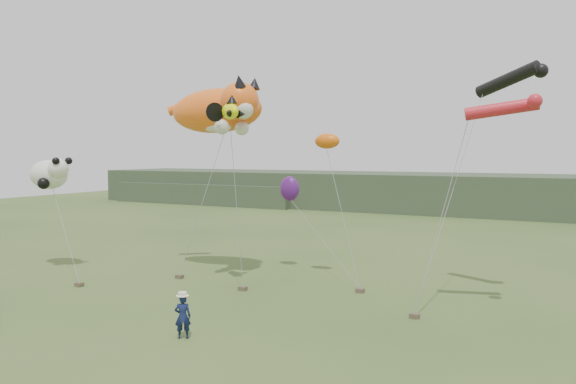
# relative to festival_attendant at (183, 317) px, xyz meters

# --- Properties ---
(ground) EXTENTS (120.00, 120.00, 0.00)m
(ground) POSITION_rel_festival_attendant_xyz_m (0.30, 1.68, -0.74)
(ground) COLOR #385123
(ground) RESTS_ON ground
(headland) EXTENTS (90.00, 13.00, 4.00)m
(headland) POSITION_rel_festival_attendant_xyz_m (-2.81, 46.37, 1.18)
(headland) COLOR #2D3D28
(headland) RESTS_ON ground
(festival_attendant) EXTENTS (0.64, 0.60, 1.48)m
(festival_attendant) POSITION_rel_festival_attendant_xyz_m (0.00, 0.00, 0.00)
(festival_attendant) COLOR #111941
(festival_attendant) RESTS_ON ground
(sandbag_anchors) EXTENTS (15.51, 5.25, 0.18)m
(sandbag_anchors) POSITION_rel_festival_attendant_xyz_m (-1.44, 6.35, -0.65)
(sandbag_anchors) COLOR brown
(sandbag_anchors) RESTS_ON ground
(cat_kite) EXTENTS (6.63, 3.54, 2.82)m
(cat_kite) POSITION_rel_festival_attendant_xyz_m (-4.60, 9.07, 7.66)
(cat_kite) COLOR orange
(cat_kite) RESTS_ON ground
(fish_kite) EXTENTS (2.46, 1.62, 1.18)m
(fish_kite) POSITION_rel_festival_attendant_xyz_m (-2.89, 6.76, 7.36)
(fish_kite) COLOR #F7FF05
(fish_kite) RESTS_ON ground
(tube_kites) EXTENTS (3.03, 4.29, 2.48)m
(tube_kites) POSITION_rel_festival_attendant_xyz_m (9.01, 9.65, 7.97)
(tube_kites) COLOR black
(tube_kites) RESTS_ON ground
(panda_kite) EXTENTS (2.76, 1.78, 1.72)m
(panda_kite) POSITION_rel_festival_attendant_xyz_m (-13.52, 5.96, 4.35)
(panda_kite) COLOR white
(panda_kite) RESTS_ON ground
(misc_kites) EXTENTS (3.84, 1.87, 3.50)m
(misc_kites) POSITION_rel_festival_attendant_xyz_m (-1.01, 11.28, 4.59)
(misc_kites) COLOR #E65F0E
(misc_kites) RESTS_ON ground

